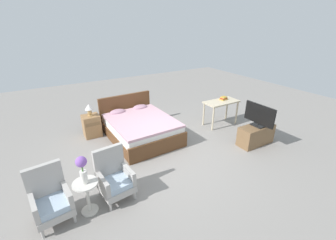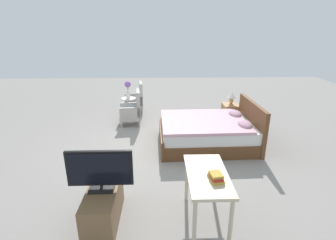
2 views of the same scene
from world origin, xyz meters
name	(u,v)px [view 2 (image 2 of 2)]	position (x,y,z in m)	size (l,w,h in m)	color
ground_plane	(159,148)	(0.00, 0.00, 0.00)	(16.00, 16.00, 0.00)	gray
bed	(209,132)	(-0.18, 1.09, 0.30)	(1.62, 2.09, 0.96)	brown
armchair_by_window_left	(136,100)	(-2.50, -0.72, 0.37)	(0.60, 0.60, 0.92)	#ADA8A3
armchair_by_window_right	(132,111)	(-1.48, -0.72, 0.37)	(0.59, 0.59, 0.92)	#ADA8A3
side_table	(129,106)	(-1.98, -0.87, 0.37)	(0.40, 0.40, 0.59)	beige
flower_vase	(128,88)	(-1.98, -0.87, 0.88)	(0.17, 0.17, 0.48)	silver
nightstand	(230,115)	(-1.27, 1.84, 0.30)	(0.44, 0.41, 0.60)	#997047
table_lamp	(232,96)	(-1.27, 1.84, 0.81)	(0.22, 0.22, 0.33)	tan
tv_stand	(104,206)	(2.22, -0.74, 0.25)	(0.96, 0.40, 0.50)	brown
tv_flatscreen	(100,170)	(2.22, -0.74, 0.79)	(0.20, 0.84, 0.56)	black
vanity_desk	(207,181)	(2.26, 0.63, 0.63)	(1.04, 0.52, 0.75)	beige
book_stack	(216,177)	(2.40, 0.70, 0.79)	(0.25, 0.18, 0.09)	#B79333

